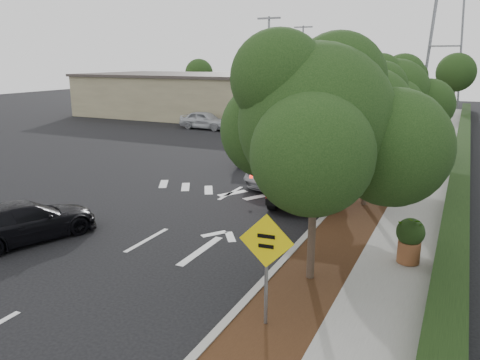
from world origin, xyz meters
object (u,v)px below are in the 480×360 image
Objects in this scene: silver_suv_ahead at (290,170)px; red_jeep at (304,173)px; speed_hump_sign at (266,255)px; black_suv_oncoming at (25,221)px.

red_jeep is at bearing -41.22° from silver_suv_ahead.
red_jeep is 9.66m from speed_hump_sign.
red_jeep is 0.93× the size of silver_suv_ahead.
silver_suv_ahead reaches higher than black_suv_oncoming.
black_suv_oncoming is at bearing -100.22° from silver_suv_ahead.
black_suv_oncoming is at bearing 165.13° from speed_hump_sign.
silver_suv_ahead is at bearing 115.04° from red_jeep.
red_jeep reaches higher than silver_suv_ahead.
silver_suv_ahead is at bearing 101.39° from speed_hump_sign.
red_jeep is at bearing -109.87° from black_suv_oncoming.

